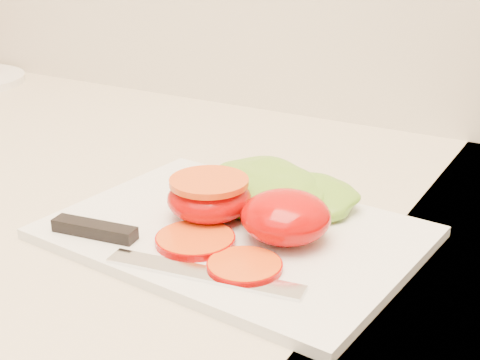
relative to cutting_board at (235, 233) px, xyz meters
The scene contains 8 objects.
cutting_board is the anchor object (origin of this frame).
tomato_half_dome 0.06m from the cutting_board, ahead, with size 0.08×0.08×0.04m, color #B90001.
tomato_half_cut 0.04m from the cutting_board, 167.85° to the left, with size 0.08×0.08×0.04m.
tomato_slice_0 0.05m from the cutting_board, 108.11° to the right, with size 0.07×0.07×0.01m, color #DD4F0E.
tomato_slice_1 0.08m from the cutting_board, 53.37° to the right, with size 0.06×0.06×0.01m, color #DD4F0E.
lettuce_leaf_0 0.07m from the cutting_board, 96.35° to the left, with size 0.15×0.10×0.03m, color #6BA62C.
lettuce_leaf_1 0.08m from the cutting_board, 64.49° to the left, with size 0.12×0.09×0.03m, color #6BA62C.
knife 0.10m from the cutting_board, 123.26° to the right, with size 0.25×0.05×0.01m.
Camera 1 is at (0.33, 1.11, 1.21)m, focal length 50.00 mm.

